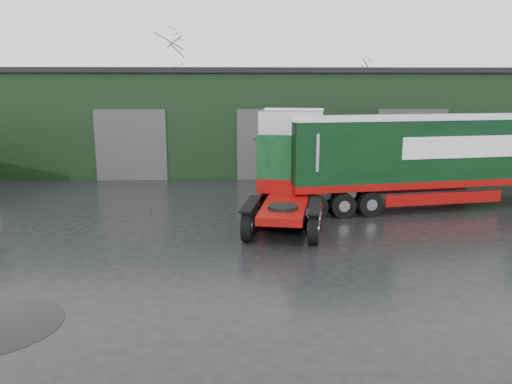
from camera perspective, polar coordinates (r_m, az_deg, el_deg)
ground at (r=15.31m, az=-2.48°, el=-8.22°), size 100.00×100.00×0.00m
warehouse at (r=34.47m, az=1.24°, el=8.50°), size 32.40×12.40×6.30m
hero_tractor at (r=19.20m, az=3.62°, el=2.66°), size 4.20×7.43×4.35m
lorry_right at (r=22.98m, az=18.10°, el=3.29°), size 15.71×5.29×4.07m
wash_bucket at (r=21.84m, az=10.74°, el=-1.80°), size 0.38×0.38×0.30m
tree_back_a at (r=44.79m, az=-9.91°, el=11.19°), size 4.40×4.40×9.50m
tree_back_b at (r=45.45m, az=10.86°, el=9.91°), size 4.40×4.40×7.50m
puddle_1 at (r=19.98m, az=3.06°, el=-3.34°), size 3.05×3.05×0.01m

